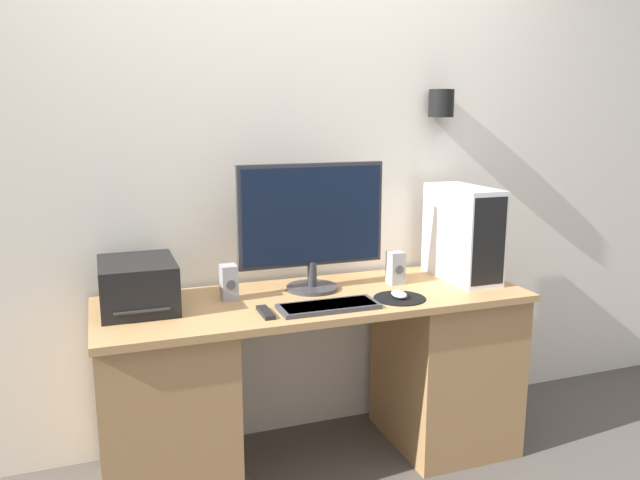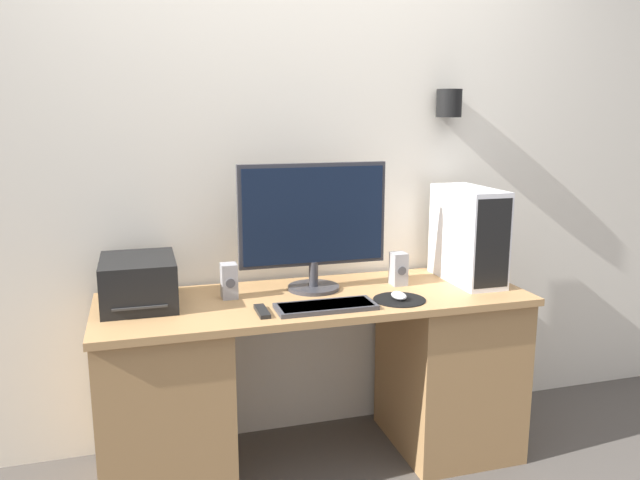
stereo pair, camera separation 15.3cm
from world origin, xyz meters
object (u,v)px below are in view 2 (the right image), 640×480
keyboard (326,306)px  computer_tower (468,235)px  monitor (313,220)px  printer (139,282)px  speaker_right (399,269)px  mouse (399,296)px  speaker_left (229,281)px  remote_control (262,311)px

keyboard → computer_tower: (0.74, 0.22, 0.20)m
monitor → keyboard: bearing=-95.7°
printer → keyboard: bearing=-20.2°
speaker_right → keyboard: bearing=-149.5°
printer → mouse: bearing=-12.7°
computer_tower → speaker_left: 1.09m
monitor → printer: size_ratio=1.76×
printer → remote_control: (0.45, -0.24, -0.09)m
keyboard → computer_tower: 0.80m
speaker_left → speaker_right: size_ratio=1.00×
keyboard → mouse: mouse is taller
monitor → remote_control: bearing=-136.6°
mouse → speaker_left: (-0.66, 0.23, 0.05)m
keyboard → mouse: bearing=4.7°
computer_tower → speaker_right: bearing=176.1°
monitor → keyboard: monitor is taller
printer → remote_control: bearing=-28.4°
keyboard → speaker_right: (0.41, 0.24, 0.06)m
computer_tower → mouse: bearing=-155.2°
monitor → speaker_left: 0.44m
remote_control → printer: bearing=151.6°
printer → speaker_right: bearing=-0.8°
monitor → mouse: monitor is taller
printer → speaker_right: 1.11m
monitor → printer: (-0.73, -0.02, -0.21)m
monitor → speaker_left: size_ratio=4.43×
monitor → speaker_right: 0.45m
keyboard → speaker_right: 0.48m
mouse → speaker_right: bearing=67.2°
mouse → computer_tower: size_ratio=0.22×
computer_tower → remote_control: size_ratio=2.87×
printer → speaker_right: (1.11, -0.02, -0.02)m
mouse → speaker_right: speaker_right is taller
monitor → mouse: (0.29, -0.25, -0.28)m
printer → speaker_right: printer is taller
remote_control → speaker_right: bearing=18.9°
keyboard → mouse: 0.32m
mouse → computer_tower: 0.50m
mouse → printer: (-1.02, 0.23, 0.08)m
speaker_right → remote_control: 0.70m
printer → remote_control: size_ratio=2.46×
printer → speaker_left: bearing=-0.7°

